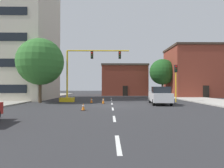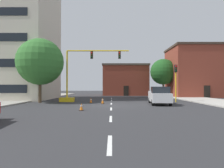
{
  "view_description": "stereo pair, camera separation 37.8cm",
  "coord_description": "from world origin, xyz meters",
  "px_view_note": "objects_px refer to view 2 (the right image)",
  "views": [
    {
      "loc": [
        -0.3,
        -20.95,
        1.97
      ],
      "look_at": [
        0.06,
        6.93,
        2.36
      ],
      "focal_mm": 32.29,
      "sensor_mm": 36.0,
      "label": 1
    },
    {
      "loc": [
        0.08,
        -20.95,
        1.97
      ],
      "look_at": [
        0.06,
        6.93,
        2.36
      ],
      "focal_mm": 32.29,
      "sensor_mm": 36.0,
      "label": 2
    }
  ],
  "objects_px": {
    "pickup_truck_white": "(159,96)",
    "traffic_cone_roadside_a": "(103,101)",
    "traffic_signal_gantry": "(76,85)",
    "traffic_cone_roadside_b": "(91,100)",
    "traffic_cone_roadside_c": "(81,107)",
    "tree_left_near": "(40,62)",
    "tree_right_far": "(163,72)",
    "traffic_light_pole_right": "(176,75)"
  },
  "relations": [
    {
      "from": "traffic_light_pole_right",
      "to": "pickup_truck_white",
      "type": "relative_size",
      "value": 0.86
    },
    {
      "from": "traffic_cone_roadside_b",
      "to": "tree_right_far",
      "type": "bearing_deg",
      "value": 50.34
    },
    {
      "from": "traffic_signal_gantry",
      "to": "traffic_light_pole_right",
      "type": "bearing_deg",
      "value": -3.03
    },
    {
      "from": "traffic_signal_gantry",
      "to": "traffic_cone_roadside_b",
      "type": "xyz_separation_m",
      "value": [
        2.22,
        -2.02,
        -1.93
      ]
    },
    {
      "from": "traffic_cone_roadside_b",
      "to": "traffic_cone_roadside_c",
      "type": "bearing_deg",
      "value": -89.89
    },
    {
      "from": "traffic_light_pole_right",
      "to": "tree_left_near",
      "type": "height_order",
      "value": "tree_left_near"
    },
    {
      "from": "pickup_truck_white",
      "to": "traffic_cone_roadside_b",
      "type": "xyz_separation_m",
      "value": [
        -7.88,
        1.92,
        -0.66
      ]
    },
    {
      "from": "traffic_cone_roadside_c",
      "to": "tree_left_near",
      "type": "bearing_deg",
      "value": 127.95
    },
    {
      "from": "traffic_cone_roadside_c",
      "to": "traffic_signal_gantry",
      "type": "bearing_deg",
      "value": 102.86
    },
    {
      "from": "tree_right_far",
      "to": "traffic_cone_roadside_b",
      "type": "xyz_separation_m",
      "value": [
        -12.77,
        -15.4,
        -4.63
      ]
    },
    {
      "from": "traffic_cone_roadside_a",
      "to": "traffic_cone_roadside_b",
      "type": "distance_m",
      "value": 1.86
    },
    {
      "from": "pickup_truck_white",
      "to": "traffic_signal_gantry",
      "type": "bearing_deg",
      "value": 158.71
    },
    {
      "from": "traffic_cone_roadside_b",
      "to": "traffic_signal_gantry",
      "type": "bearing_deg",
      "value": 137.75
    },
    {
      "from": "pickup_truck_white",
      "to": "traffic_cone_roadside_c",
      "type": "relative_size",
      "value": 9.3
    },
    {
      "from": "tree_left_near",
      "to": "traffic_cone_roadside_a",
      "type": "height_order",
      "value": "tree_left_near"
    },
    {
      "from": "traffic_cone_roadside_a",
      "to": "traffic_cone_roadside_b",
      "type": "height_order",
      "value": "traffic_cone_roadside_a"
    },
    {
      "from": "traffic_cone_roadside_a",
      "to": "pickup_truck_white",
      "type": "bearing_deg",
      "value": -6.98
    },
    {
      "from": "traffic_cone_roadside_a",
      "to": "traffic_signal_gantry",
      "type": "bearing_deg",
      "value": 139.57
    },
    {
      "from": "traffic_signal_gantry",
      "to": "tree_right_far",
      "type": "height_order",
      "value": "tree_right_far"
    },
    {
      "from": "traffic_light_pole_right",
      "to": "traffic_signal_gantry",
      "type": "bearing_deg",
      "value": 176.97
    },
    {
      "from": "tree_right_far",
      "to": "traffic_light_pole_right",
      "type": "bearing_deg",
      "value": -98.0
    },
    {
      "from": "traffic_signal_gantry",
      "to": "traffic_cone_roadside_a",
      "type": "distance_m",
      "value": 5.22
    },
    {
      "from": "traffic_cone_roadside_c",
      "to": "traffic_light_pole_right",
      "type": "bearing_deg",
      "value": 40.23
    },
    {
      "from": "pickup_truck_white",
      "to": "traffic_cone_roadside_a",
      "type": "distance_m",
      "value": 6.48
    },
    {
      "from": "traffic_light_pole_right",
      "to": "tree_left_near",
      "type": "xyz_separation_m",
      "value": [
        -17.15,
        -0.95,
        1.54
      ]
    },
    {
      "from": "traffic_signal_gantry",
      "to": "traffic_cone_roadside_a",
      "type": "xyz_separation_m",
      "value": [
        3.7,
        -3.15,
        -1.9
      ]
    },
    {
      "from": "tree_right_far",
      "to": "traffic_cone_roadside_c",
      "type": "bearing_deg",
      "value": -118.81
    },
    {
      "from": "traffic_cone_roadside_a",
      "to": "traffic_cone_roadside_c",
      "type": "bearing_deg",
      "value": -102.39
    },
    {
      "from": "traffic_signal_gantry",
      "to": "tree_right_far",
      "type": "relative_size",
      "value": 1.21
    },
    {
      "from": "tree_left_near",
      "to": "tree_right_far",
      "type": "bearing_deg",
      "value": 38.13
    },
    {
      "from": "tree_left_near",
      "to": "tree_right_far",
      "type": "height_order",
      "value": "tree_left_near"
    },
    {
      "from": "pickup_truck_white",
      "to": "tree_left_near",
      "type": "bearing_deg",
      "value": 170.81
    },
    {
      "from": "traffic_light_pole_right",
      "to": "traffic_cone_roadside_b",
      "type": "bearing_deg",
      "value": -172.96
    },
    {
      "from": "tree_right_far",
      "to": "traffic_cone_roadside_c",
      "type": "height_order",
      "value": "tree_right_far"
    },
    {
      "from": "traffic_signal_gantry",
      "to": "pickup_truck_white",
      "type": "distance_m",
      "value": 10.92
    },
    {
      "from": "traffic_signal_gantry",
      "to": "traffic_cone_roadside_c",
      "type": "distance_m",
      "value": 10.25
    },
    {
      "from": "tree_left_near",
      "to": "pickup_truck_white",
      "type": "distance_m",
      "value": 14.99
    },
    {
      "from": "traffic_light_pole_right",
      "to": "tree_right_far",
      "type": "height_order",
      "value": "tree_right_far"
    },
    {
      "from": "traffic_cone_roadside_b",
      "to": "pickup_truck_white",
      "type": "bearing_deg",
      "value": -13.67
    },
    {
      "from": "traffic_signal_gantry",
      "to": "traffic_cone_roadside_c",
      "type": "xyz_separation_m",
      "value": [
        2.24,
        -9.81,
        -1.95
      ]
    },
    {
      "from": "traffic_light_pole_right",
      "to": "traffic_cone_roadside_a",
      "type": "bearing_deg",
      "value": -165.18
    },
    {
      "from": "traffic_signal_gantry",
      "to": "traffic_cone_roadside_a",
      "type": "bearing_deg",
      "value": -40.43
    }
  ]
}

